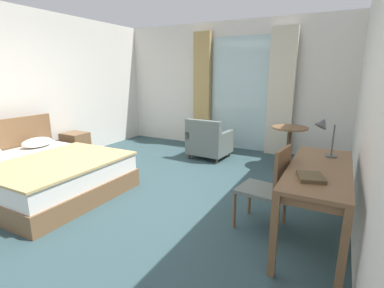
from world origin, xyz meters
TOP-DOWN VIEW (x-y plane):
  - ground at (0.00, 0.00)m, footprint 5.69×6.86m
  - wall_back at (0.00, 3.17)m, footprint 5.29×0.12m
  - wall_left at (-2.58, 0.00)m, footprint 0.12×6.46m
  - wall_right at (2.58, 0.00)m, footprint 0.12×6.46m
  - balcony_glass_door at (0.30, 3.09)m, footprint 1.31×0.02m
  - curtain_panel_left at (-0.57, 2.99)m, footprint 0.39×0.10m
  - curtain_panel_right at (1.17, 2.99)m, footprint 0.51×0.10m
  - bed at (-1.37, -0.57)m, footprint 2.03×1.76m
  - nightstand at (-2.22, 0.76)m, footprint 0.45×0.39m
  - writing_desk at (2.17, -0.06)m, footprint 0.57×1.58m
  - desk_chair at (1.70, -0.07)m, footprint 0.52×0.49m
  - desk_lamp at (2.15, 0.30)m, footprint 0.26×0.23m
  - closed_book at (2.12, -0.44)m, footprint 0.27×0.30m
  - armchair_by_window at (0.03, 2.06)m, footprint 0.78×0.73m
  - round_cafe_table at (1.52, 2.20)m, footprint 0.61×0.61m

SIDE VIEW (x-z plane):
  - ground at x=0.00m, z-range -0.10..0.00m
  - nightstand at x=-2.22m, z-range 0.00..0.54m
  - bed at x=-1.37m, z-range -0.21..0.76m
  - armchair_by_window at x=0.03m, z-range -0.07..0.73m
  - desk_chair at x=1.70m, z-range 0.04..0.97m
  - round_cafe_table at x=1.52m, z-range 0.17..0.91m
  - writing_desk at x=2.17m, z-range 0.29..1.07m
  - closed_book at x=2.12m, z-range 0.77..0.81m
  - desk_lamp at x=2.15m, z-range 0.86..1.33m
  - balcony_glass_door at x=0.30m, z-range 0.00..2.40m
  - curtain_panel_left at x=-0.57m, z-range 0.00..2.53m
  - curtain_panel_right at x=1.17m, z-range 0.00..2.53m
  - wall_back at x=0.00m, z-range 0.00..2.73m
  - wall_left at x=-2.58m, z-range 0.00..2.73m
  - wall_right at x=2.58m, z-range 0.00..2.73m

